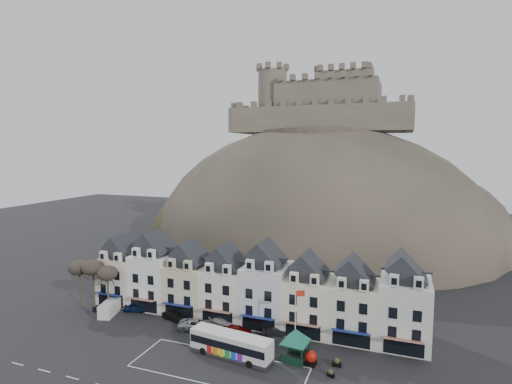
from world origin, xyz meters
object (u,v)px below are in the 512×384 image
car_charcoal (275,331)px  bus (231,344)px  car_navy (136,308)px  car_maroon (237,330)px  flagpole (296,317)px  car_silver (197,324)px  white_van (110,308)px  red_buoy (311,358)px  car_white (222,322)px  bus_shelter (296,336)px  car_black (174,316)px

car_charcoal → bus: bearing=135.6°
car_navy → car_maroon: (19.44, -2.05, 0.08)m
flagpole → car_maroon: 10.55m
car_silver → white_van: bearing=74.2°
bus → car_silver: size_ratio=2.07×
bus → red_buoy: size_ratio=6.17×
flagpole → car_white: size_ratio=2.03×
bus → car_white: size_ratio=2.62×
car_silver → car_maroon: 6.49m
flagpole → red_buoy: bearing=-41.0°
bus_shelter → car_charcoal: bearing=135.0°
flagpole → car_navy: (-28.83, 4.02, -4.45)m
car_silver → car_maroon: car_silver is taller
bus_shelter → car_navy: bus_shelter is taller
bus → car_black: (-13.22, 7.20, -1.09)m
car_black → car_silver: car_silver is taller
bus_shelter → red_buoy: bearing=-5.6°
red_buoy → white_van: bearing=173.8°
white_van → car_silver: 16.26m
car_black → car_charcoal: (16.80, 0.72, -0.07)m
red_buoy → car_charcoal: bearing=137.2°
car_black → car_maroon: car_maroon is taller
bus_shelter → car_navy: size_ratio=1.68×
bus → car_navy: size_ratio=2.94×
bus_shelter → car_silver: bus_shelter is taller
bus → car_silver: bus is taller
car_maroon → bus: bearing=-172.4°
car_navy → car_black: car_black is taller
bus → car_charcoal: size_ratio=3.12×
bus_shelter → flagpole: 2.58m
red_buoy → car_maroon: bearing=160.7°
bus_shelter → car_charcoal: size_ratio=1.78×
car_charcoal → bus_shelter: bearing=-161.6°
car_navy → car_black: 7.87m
bus → bus_shelter: (8.18, 2.13, 1.52)m
red_buoy → white_van: white_van is taller
bus_shelter → car_black: bearing=173.2°
car_navy → red_buoy: bearing=-119.2°
red_buoy → car_black: 24.19m
white_van → car_maroon: bearing=-15.0°
car_white → red_buoy: bearing=-102.0°
white_van → car_navy: bearing=20.9°
white_van → car_charcoal: bearing=-11.1°
car_black → car_charcoal: 16.82m
bus_shelter → car_charcoal: (-4.60, 5.78, -2.68)m
red_buoy → car_black: (-23.55, 5.53, -0.28)m
red_buoy → car_white: bearing=157.8°
car_black → car_silver: bearing=-91.9°
bus_shelter → car_black: size_ratio=1.60×
white_van → car_black: 11.29m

